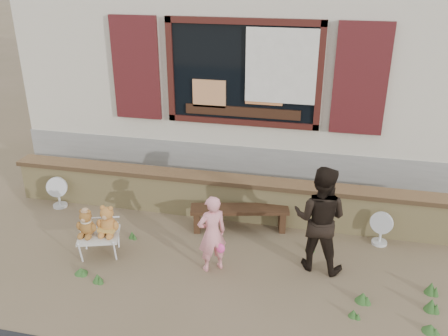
% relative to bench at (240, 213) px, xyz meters
% --- Properties ---
extents(ground, '(80.00, 80.00, 0.00)m').
position_rel_bench_xyz_m(ground, '(-0.23, -0.65, -0.27)').
color(ground, brown).
rests_on(ground, ground).
extents(shopfront, '(8.04, 5.13, 4.00)m').
position_rel_bench_xyz_m(shopfront, '(-0.23, 3.84, 1.73)').
color(shopfront, '#B3AA91').
rests_on(shopfront, ground).
extents(brick_wall, '(7.10, 0.36, 0.67)m').
position_rel_bench_xyz_m(brick_wall, '(-0.23, 0.35, 0.07)').
color(brick_wall, tan).
rests_on(brick_wall, ground).
extents(bench, '(1.47, 0.62, 0.37)m').
position_rel_bench_xyz_m(bench, '(0.00, 0.00, 0.00)').
color(bench, black).
rests_on(bench, ground).
extents(folding_chair, '(0.65, 0.61, 0.32)m').
position_rel_bench_xyz_m(folding_chair, '(-1.72, -1.07, 0.02)').
color(folding_chair, beige).
rests_on(folding_chair, ground).
extents(teddy_bear_left, '(0.35, 0.32, 0.39)m').
position_rel_bench_xyz_m(teddy_bear_left, '(-1.86, -1.11, 0.25)').
color(teddy_bear_left, brown).
rests_on(teddy_bear_left, folding_chair).
extents(teddy_bear_right, '(0.38, 0.36, 0.43)m').
position_rel_bench_xyz_m(teddy_bear_right, '(-1.59, -1.02, 0.27)').
color(teddy_bear_right, '#9C632B').
rests_on(teddy_bear_right, folding_chair).
extents(child, '(0.46, 0.43, 1.05)m').
position_rel_bench_xyz_m(child, '(-0.15, -1.04, 0.26)').
color(child, pink).
rests_on(child, ground).
extents(adult, '(0.78, 0.66, 1.42)m').
position_rel_bench_xyz_m(adult, '(1.16, -0.69, 0.44)').
color(adult, black).
rests_on(adult, ground).
extents(fan_left, '(0.34, 0.23, 0.53)m').
position_rel_bench_xyz_m(fan_left, '(-2.99, 0.05, -0.00)').
color(fan_left, silver).
rests_on(fan_left, ground).
extents(fan_right, '(0.33, 0.22, 0.51)m').
position_rel_bench_xyz_m(fan_right, '(2.02, 0.05, -0.01)').
color(fan_right, silver).
rests_on(fan_right, ground).
extents(grass_tufts, '(4.48, 1.45, 0.16)m').
position_rel_bench_xyz_m(grass_tufts, '(1.22, -1.27, -0.21)').
color(grass_tufts, '#2F5A24').
rests_on(grass_tufts, ground).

